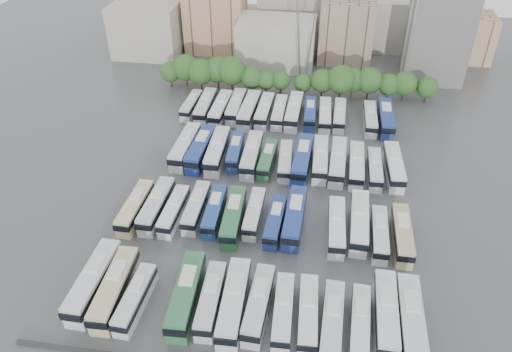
# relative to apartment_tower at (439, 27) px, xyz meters

# --- Properties ---
(ground) EXTENTS (220.00, 220.00, 0.00)m
(ground) POSITION_rel_apartment_tower_xyz_m (-34.00, -58.00, -13.00)
(ground) COLOR #424447
(ground) RESTS_ON ground
(tree_line) EXTENTS (65.99, 8.19, 8.73)m
(tree_line) POSITION_rel_apartment_tower_xyz_m (-35.61, -15.88, -8.43)
(tree_line) COLOR black
(tree_line) RESTS_ON ground
(city_buildings) EXTENTS (102.00, 35.00, 20.00)m
(city_buildings) POSITION_rel_apartment_tower_xyz_m (-41.46, 13.86, -5.13)
(city_buildings) COLOR #9E998E
(city_buildings) RESTS_ON ground
(apartment_tower) EXTENTS (14.00, 14.00, 26.00)m
(apartment_tower) POSITION_rel_apartment_tower_xyz_m (0.00, 0.00, 0.00)
(apartment_tower) COLOR silver
(apartment_tower) RESTS_ON ground
(electricity_pylon) EXTENTS (9.00, 6.91, 33.83)m
(electricity_pylon) POSITION_rel_apartment_tower_xyz_m (-32.00, -8.00, 5.66)
(electricity_pylon) COLOR slate
(electricity_pylon) RESTS_ON ground
(bus_r0_s0) EXTENTS (3.15, 13.71, 4.29)m
(bus_r0_s0) POSITION_rel_apartment_tower_xyz_m (-55.53, -81.40, -10.89)
(bus_r0_s0) COLOR silver
(bus_r0_s0) RESTS_ON ground
(bus_r0_s1) EXTENTS (3.31, 13.40, 4.18)m
(bus_r0_s1) POSITION_rel_apartment_tower_xyz_m (-52.14, -82.18, -10.95)
(bus_r0_s1) COLOR #C5BC87
(bus_r0_s1) RESTS_ON ground
(bus_r0_s2) EXTENTS (2.86, 11.01, 3.43)m
(bus_r0_s2) POSITION_rel_apartment_tower_xyz_m (-48.92, -83.24, -11.32)
(bus_r0_s2) COLOR silver
(bus_r0_s2) RESTS_ON ground
(bus_r0_s4) EXTENTS (3.58, 13.53, 4.21)m
(bus_r0_s4) POSITION_rel_apartment_tower_xyz_m (-42.21, -81.76, -10.94)
(bus_r0_s4) COLOR #2E6D44
(bus_r0_s4) RESTS_ON ground
(bus_r0_s5) EXTENTS (2.94, 11.73, 3.66)m
(bus_r0_s5) POSITION_rel_apartment_tower_xyz_m (-38.80, -81.94, -11.20)
(bus_r0_s5) COLOR silver
(bus_r0_s5) RESTS_ON ground
(bus_r0_s6) EXTENTS (3.32, 13.41, 4.18)m
(bus_r0_s6) POSITION_rel_apartment_tower_xyz_m (-35.62, -82.09, -10.95)
(bus_r0_s6) COLOR silver
(bus_r0_s6) RESTS_ON ground
(bus_r0_s7) EXTENTS (3.11, 12.12, 3.77)m
(bus_r0_s7) POSITION_rel_apartment_tower_xyz_m (-32.36, -81.72, -11.15)
(bus_r0_s7) COLOR silver
(bus_r0_s7) RESTS_ON ground
(bus_r0_s8) EXTENTS (2.86, 11.31, 3.52)m
(bus_r0_s8) POSITION_rel_apartment_tower_xyz_m (-29.02, -82.30, -11.27)
(bus_r0_s8) COLOR silver
(bus_r0_s8) RESTS_ON ground
(bus_r0_s9) EXTENTS (2.96, 11.50, 3.58)m
(bus_r0_s9) POSITION_rel_apartment_tower_xyz_m (-25.78, -82.24, -11.24)
(bus_r0_s9) COLOR silver
(bus_r0_s9) RESTS_ON ground
(bus_r0_s10) EXTENTS (3.05, 12.11, 3.77)m
(bus_r0_s10) POSITION_rel_apartment_tower_xyz_m (-22.63, -83.32, -11.15)
(bus_r0_s10) COLOR silver
(bus_r0_s10) RESTS_ON ground
(bus_r0_s11) EXTENTS (2.89, 11.05, 3.44)m
(bus_r0_s11) POSITION_rel_apartment_tower_xyz_m (-19.11, -82.66, -11.31)
(bus_r0_s11) COLOR silver
(bus_r0_s11) RESTS_ON ground
(bus_r0_s12) EXTENTS (3.01, 12.93, 4.04)m
(bus_r0_s12) POSITION_rel_apartment_tower_xyz_m (-15.79, -80.98, -11.01)
(bus_r0_s12) COLOR silver
(bus_r0_s12) RESTS_ON ground
(bus_r0_s13) EXTENTS (3.05, 13.57, 4.25)m
(bus_r0_s13) POSITION_rel_apartment_tower_xyz_m (-12.75, -81.75, -10.91)
(bus_r0_s13) COLOR silver
(bus_r0_s13) RESTS_ON ground
(bus_r1_s0) EXTENTS (2.88, 12.03, 3.76)m
(bus_r1_s0) POSITION_rel_apartment_tower_xyz_m (-55.50, -64.82, -11.16)
(bus_r1_s0) COLOR beige
(bus_r1_s0) RESTS_ON ground
(bus_r1_s1) EXTENTS (3.04, 12.53, 3.91)m
(bus_r1_s1) POSITION_rel_apartment_tower_xyz_m (-52.16, -63.86, -11.08)
(bus_r1_s1) COLOR silver
(bus_r1_s1) RESTS_ON ground
(bus_r1_s2) EXTENTS (2.73, 11.06, 3.45)m
(bus_r1_s2) POSITION_rel_apartment_tower_xyz_m (-49.02, -64.54, -11.31)
(bus_r1_s2) COLOR silver
(bus_r1_s2) RESTS_ON ground
(bus_r1_s3) EXTENTS (2.49, 11.32, 3.55)m
(bus_r1_s3) POSITION_rel_apartment_tower_xyz_m (-45.58, -63.13, -11.26)
(bus_r1_s3) COLOR silver
(bus_r1_s3) RESTS_ON ground
(bus_r1_s4) EXTENTS (2.71, 11.25, 3.51)m
(bus_r1_s4) POSITION_rel_apartment_tower_xyz_m (-42.38, -63.60, -11.28)
(bus_r1_s4) COLOR navy
(bus_r1_s4) RESTS_ON ground
(bus_r1_s5) EXTENTS (3.26, 12.74, 3.97)m
(bus_r1_s5) POSITION_rel_apartment_tower_xyz_m (-39.00, -64.73, -11.05)
(bus_r1_s5) COLOR #2C673E
(bus_r1_s5) RESTS_ON ground
(bus_r1_s6) EXTENTS (2.45, 10.84, 3.39)m
(bus_r1_s6) POSITION_rel_apartment_tower_xyz_m (-35.84, -63.07, -11.33)
(bus_r1_s6) COLOR silver
(bus_r1_s6) RESTS_ON ground
(bus_r1_s7) EXTENTS (2.82, 10.97, 3.41)m
(bus_r1_s7) POSITION_rel_apartment_tower_xyz_m (-32.21, -64.59, -11.32)
(bus_r1_s7) COLOR navy
(bus_r1_s7) RESTS_ON ground
(bus_r1_s8) EXTENTS (3.20, 13.14, 4.10)m
(bus_r1_s8) POSITION_rel_apartment_tower_xyz_m (-29.20, -63.52, -10.99)
(bus_r1_s8) COLOR navy
(bus_r1_s8) RESTS_ON ground
(bus_r1_s10) EXTENTS (2.88, 12.03, 3.76)m
(bus_r1_s10) POSITION_rel_apartment_tower_xyz_m (-22.47, -64.58, -11.16)
(bus_r1_s10) COLOR silver
(bus_r1_s10) RESTS_ON ground
(bus_r1_s11) EXTENTS (3.19, 13.08, 4.08)m
(bus_r1_s11) POSITION_rel_apartment_tower_xyz_m (-18.94, -63.09, -11.00)
(bus_r1_s11) COLOR white
(bus_r1_s11) RESTS_ON ground
(bus_r1_s12) EXTENTS (2.55, 11.07, 3.46)m
(bus_r1_s12) POSITION_rel_apartment_tower_xyz_m (-15.81, -65.16, -11.30)
(bus_r1_s12) COLOR silver
(bus_r1_s12) RESTS_ON ground
(bus_r1_s13) EXTENTS (2.64, 11.98, 3.76)m
(bus_r1_s13) POSITION_rel_apartment_tower_xyz_m (-12.36, -64.90, -11.16)
(bus_r1_s13) COLOR tan
(bus_r1_s13) RESTS_ON ground
(bus_r2_s1) EXTENTS (3.30, 13.51, 4.21)m
(bus_r2_s1) POSITION_rel_apartment_tower_xyz_m (-52.19, -45.56, -10.93)
(bus_r2_s1) COLOR silver
(bus_r2_s1) RESTS_ON ground
(bus_r2_s2) EXTENTS (3.43, 13.59, 4.23)m
(bus_r2_s2) POSITION_rel_apartment_tower_xyz_m (-49.02, -45.92, -10.92)
(bus_r2_s2) COLOR navy
(bus_r2_s2) RESTS_ON ground
(bus_r2_s3) EXTENTS (3.31, 13.56, 4.23)m
(bus_r2_s3) POSITION_rel_apartment_tower_xyz_m (-45.72, -46.03, -10.92)
(bus_r2_s3) COLOR silver
(bus_r2_s3) RESTS_ON ground
(bus_r2_s4) EXTENTS (2.95, 11.12, 3.46)m
(bus_r2_s4) POSITION_rel_apartment_tower_xyz_m (-42.37, -45.23, -11.30)
(bus_r2_s4) COLOR navy
(bus_r2_s4) RESTS_ON ground
(bus_r2_s5) EXTENTS (2.94, 12.94, 4.05)m
(bus_r2_s5) POSITION_rel_apartment_tower_xyz_m (-38.94, -46.34, -11.01)
(bus_r2_s5) COLOR silver
(bus_r2_s5) RESTS_ON ground
(bus_r2_s6) EXTENTS (2.82, 10.95, 3.41)m
(bus_r2_s6) POSITION_rel_apartment_tower_xyz_m (-35.78, -47.00, -11.33)
(bus_r2_s6) COLOR #2D6942
(bus_r2_s6) RESTS_ON ground
(bus_r2_s7) EXTENTS (2.94, 11.08, 3.44)m
(bus_r2_s7) POSITION_rel_apartment_tower_xyz_m (-32.40, -47.06, -11.31)
(bus_r2_s7) COLOR silver
(bus_r2_s7) RESTS_ON ground
(bus_r2_s8) EXTENTS (3.47, 13.69, 4.26)m
(bus_r2_s8) POSITION_rel_apartment_tower_xyz_m (-29.25, -46.62, -10.91)
(bus_r2_s8) COLOR navy
(bus_r2_s8) RESTS_ON ground
(bus_r2_s9) EXTENTS (2.97, 12.63, 3.95)m
(bus_r2_s9) POSITION_rel_apartment_tower_xyz_m (-25.92, -45.81, -11.06)
(bus_r2_s9) COLOR silver
(bus_r2_s9) RESTS_ON ground
(bus_r2_s10) EXTENTS (3.25, 13.12, 4.09)m
(bus_r2_s10) POSITION_rel_apartment_tower_xyz_m (-22.62, -46.22, -10.99)
(bus_r2_s10) COLOR silver
(bus_r2_s10) RESTS_ON ground
(bus_r2_s11) EXTENTS (2.90, 12.40, 3.88)m
(bus_r2_s11) POSITION_rel_apartment_tower_xyz_m (-19.20, -46.85, -11.10)
(bus_r2_s11) COLOR silver
(bus_r2_s11) RESTS_ON ground
(bus_r2_s12) EXTENTS (2.46, 11.08, 3.47)m
(bus_r2_s12) POSITION_rel_apartment_tower_xyz_m (-15.83, -47.30, -11.30)
(bus_r2_s12) COLOR silver
(bus_r2_s12) RESTS_ON ground
(bus_r2_s13) EXTENTS (3.34, 12.85, 4.00)m
(bus_r2_s13) POSITION_rel_apartment_tower_xyz_m (-12.34, -46.20, -11.04)
(bus_r2_s13) COLOR white
(bus_r2_s13) RESTS_ON ground
(bus_r3_s0) EXTENTS (2.79, 10.88, 3.39)m
(bus_r3_s0) POSITION_rel_apartment_tower_xyz_m (-55.70, -27.77, -11.34)
(bus_r3_s0) COLOR silver
(bus_r3_s0) RESTS_ON ground
(bus_r3_s1) EXTENTS (2.87, 12.62, 3.95)m
(bus_r3_s1) POSITION_rel_apartment_tower_xyz_m (-52.29, -28.32, -11.06)
(bus_r3_s1) COLOR silver
(bus_r3_s1) RESTS_ON ground
(bus_r3_s2) EXTENTS (3.15, 12.88, 4.02)m
(bus_r3_s2) POSITION_rel_apartment_tower_xyz_m (-48.67, -29.03, -11.03)
(bus_r3_s2) COLOR silver
(bus_r3_s2) RESTS_ON ground
(bus_r3_s3) EXTENTS (2.73, 12.49, 3.92)m
(bus_r3_s3) POSITION_rel_apartment_tower_xyz_m (-45.52, -27.43, -11.08)
(bus_r3_s3) COLOR silver
(bus_r3_s3) RESTS_ON ground
(bus_r3_s4) EXTENTS (3.45, 13.46, 4.19)m
(bus_r3_s4) POSITION_rel_apartment_tower_xyz_m (-42.32, -28.80, -10.94)
(bus_r3_s4) COLOR silver
(bus_r3_s4) RESTS_ON ground
(bus_r3_s5) EXTENTS (3.03, 12.45, 3.88)m
(bus_r3_s5) POSITION_rel_apartment_tower_xyz_m (-38.95, -28.40, -11.09)
(bus_r3_s5) COLOR silver
(bus_r3_s5) RESTS_ON ground
(bus_r3_s6) EXTENTS (2.57, 11.63, 3.65)m
(bus_r3_s6) POSITION_rel_apartment_tower_xyz_m (-35.66, -28.27, -11.21)
(bus_r3_s6) COLOR silver
(bus_r3_s6) RESTS_ON ground
(bus_r3_s7) EXTENTS (3.22, 13.37, 4.17)m
(bus_r3_s7) POSITION_rel_apartment_tower_xyz_m (-32.50, -27.87, -10.95)
(bus_r3_s7) COLOR silver
(bus_r3_s7) RESTS_ON ground
(bus_r3_s8) EXTENTS (2.81, 11.23, 3.50)m
(bus_r3_s8) POSITION_rel_apartment_tower_xyz_m (-28.99, -27.65, -11.28)
(bus_r3_s8) COLOR navy
(bus_r3_s8) RESTS_ON ground
(bus_r3_s9) EXTENTS (2.86, 11.77, 3.67)m
(bus_r3_s9) POSITION_rel_apartment_tower_xyz_m (-25.72, -28.06, -11.20)
(bus_r3_s9) COLOR silver
(bus_r3_s9) RESTS_ON ground
(bus_r3_s10) EXTENTS (2.67, 11.44, 3.58)m
(bus_r3_s10) POSITION_rel_apartment_tower_xyz_m (-22.59, -27.67, -11.24)
(bus_r3_s10) COLOR silver
(bus_r3_s10) RESTS_ON ground
(bus_r3_s12) EXTENTS (2.70, 11.71, 3.66)m
(bus_r3_s12) POSITION_rel_apartment_tower_xyz_m (-16.03, -28.38, -11.20)
(bus_r3_s12) COLOR silver
(bus_r3_s12) RESTS_ON ground
(bus_r3_s13) EXTENTS (3.06, 13.29, 4.16)m
(bus_r3_s13) POSITION_rel_apartment_tower_xyz_m (-12.77, -27.97, -10.96)
(bus_r3_s13) COLOR navy
(bus_r3_s13) RESTS_ON ground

